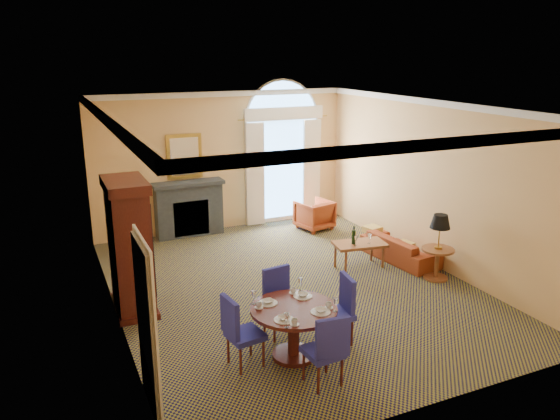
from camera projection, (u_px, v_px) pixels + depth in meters
name	position (u px, v px, depth m)	size (l,w,h in m)	color
ground	(291.00, 287.00, 9.78)	(7.50, 7.50, 0.00)	#151137
room_envelope	(275.00, 142.00, 9.65)	(6.04, 7.52, 3.45)	#EDBA71
armoire	(130.00, 249.00, 8.64)	(0.62, 1.11, 2.17)	#3F140E
dining_table	(294.00, 320.00, 7.38)	(1.18, 1.18, 0.94)	#3F140E
dining_chair_north	(278.00, 297.00, 8.07)	(0.48, 0.49, 1.00)	navy
dining_chair_south	(328.00, 347.00, 6.71)	(0.48, 0.49, 1.00)	navy
dining_chair_east	(341.00, 306.00, 7.79)	(0.49, 0.48, 1.00)	navy
dining_chair_west	(238.00, 328.00, 7.16)	(0.51, 0.50, 1.00)	navy
sofa	(400.00, 248.00, 10.96)	(1.72, 0.67, 0.50)	#9D3E1C
armchair	(314.00, 215.00, 12.87)	(0.74, 0.76, 0.69)	#9D3E1C
coffee_table	(359.00, 245.00, 10.53)	(1.06, 0.70, 0.86)	brown
side_table	(439.00, 239.00, 9.91)	(0.59, 0.59, 1.21)	brown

